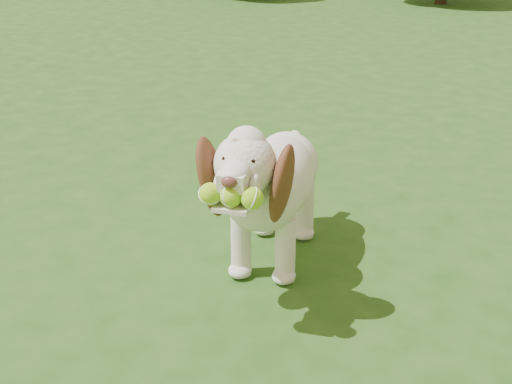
% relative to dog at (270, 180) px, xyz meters
% --- Properties ---
extents(ground, '(80.00, 80.00, 0.00)m').
position_rel_dog_xyz_m(ground, '(0.39, -0.34, -0.44)').
color(ground, '#1F4513').
rests_on(ground, ground).
extents(dog, '(0.59, 1.26, 0.82)m').
position_rel_dog_xyz_m(dog, '(0.00, 0.00, 0.00)').
color(dog, silver).
rests_on(dog, ground).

